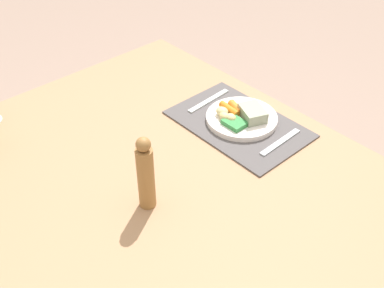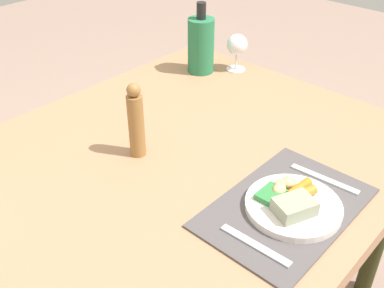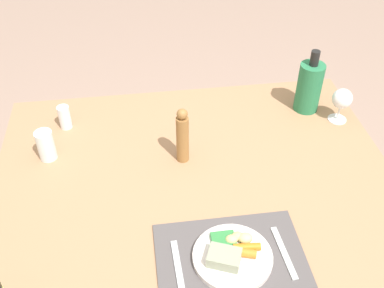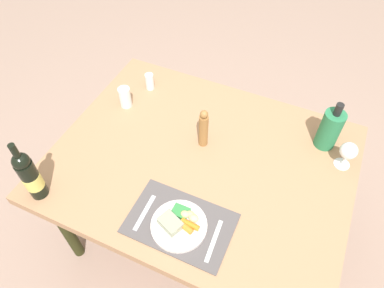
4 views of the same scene
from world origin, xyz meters
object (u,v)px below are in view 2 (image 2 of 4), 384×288
at_px(dining_table, 171,180).
at_px(fork, 255,245).
at_px(dinner_plate, 292,203).
at_px(knife, 324,179).
at_px(wine_glass, 237,46).
at_px(cooler_bottle, 201,45).
at_px(pepper_mill, 136,122).

distance_m(dining_table, fork, 0.38).
xyz_separation_m(dining_table, fork, (-0.10, -0.36, 0.07)).
bearing_deg(dinner_plate, fork, -177.62).
distance_m(knife, wine_glass, 0.73).
xyz_separation_m(wine_glass, cooler_bottle, (-0.10, 0.09, 0.01)).
height_order(dining_table, wine_glass, wine_glass).
bearing_deg(pepper_mill, dinner_plate, -79.06).
xyz_separation_m(fork, knife, (0.31, 0.00, 0.00)).
relative_size(dining_table, knife, 7.45).
bearing_deg(wine_glass, dining_table, -158.05).
distance_m(dining_table, knife, 0.42).
relative_size(dining_table, pepper_mill, 6.30).
bearing_deg(wine_glass, dinner_plate, -132.81).
bearing_deg(dining_table, dinner_plate, -81.22).
distance_m(wine_glass, pepper_mill, 0.66).
bearing_deg(cooler_bottle, dinner_plate, -123.23).
height_order(dining_table, cooler_bottle, cooler_bottle).
distance_m(knife, pepper_mill, 0.52).
relative_size(knife, cooler_bottle, 0.70).
bearing_deg(wine_glass, pepper_mill, -166.96).
distance_m(dinner_plate, pepper_mill, 0.47).
bearing_deg(knife, cooler_bottle, 63.14).
xyz_separation_m(dinner_plate, wine_glass, (0.56, 0.60, 0.08)).
xyz_separation_m(fork, pepper_mill, (0.07, 0.46, 0.10)).
height_order(dinner_plate, fork, dinner_plate).
bearing_deg(knife, pepper_mill, 114.48).
bearing_deg(dining_table, knife, -59.61).
relative_size(dining_table, dinner_plate, 6.02).
height_order(dining_table, knife, knife).
relative_size(dining_table, cooler_bottle, 5.24).
xyz_separation_m(knife, cooler_bottle, (0.30, 0.69, 0.10)).
height_order(fork, pepper_mill, pepper_mill).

